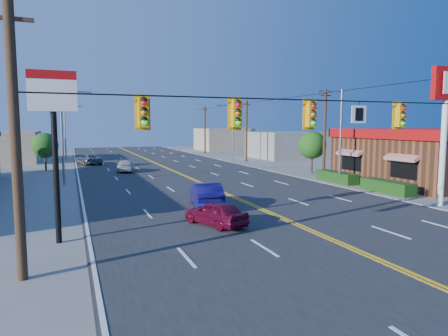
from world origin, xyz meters
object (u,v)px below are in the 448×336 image
object	(u,v)px
kfc	(438,155)
car_magenta	(216,214)
car_blue	(206,196)
pizza_hut_sign	(54,120)
car_white	(125,166)
car_silver	(89,160)
signal_span	(333,128)
kfc_pylon	(445,108)

from	to	relation	value
kfc	car_magenta	xyz separation A→B (m)	(-23.72, -7.81, -1.77)
car_magenta	car_blue	xyz separation A→B (m)	(1.00, 4.45, 0.14)
pizza_hut_sign	car_white	xyz separation A→B (m)	(6.04, 25.52, -4.57)
kfc	car_silver	size ratio (longest dim) A/B	3.41
kfc	car_blue	world-z (taller)	kfc
signal_span	car_silver	xyz separation A→B (m)	(-8.17, 39.11, -4.22)
car_blue	kfc	bearing A→B (deg)	-161.06
car_silver	signal_span	bearing A→B (deg)	85.91
kfc	kfc_pylon	distance (m)	12.52
signal_span	car_blue	size ratio (longest dim) A/B	5.34
kfc	signal_span	bearing A→B (deg)	-149.06
car_blue	car_silver	bearing A→B (deg)	-69.31
car_white	car_silver	xyz separation A→B (m)	(-3.33, 9.60, 0.05)
pizza_hut_sign	car_silver	distance (m)	35.51
car_silver	kfc_pylon	bearing A→B (deg)	102.89
car_blue	car_white	world-z (taller)	car_blue
kfc_pylon	pizza_hut_sign	size ratio (longest dim) A/B	1.24
signal_span	car_blue	world-z (taller)	signal_span
pizza_hut_sign	car_blue	xyz separation A→B (m)	(8.18, 4.64, -4.43)
kfc	car_silver	distance (m)	39.15
pizza_hut_sign	kfc	bearing A→B (deg)	14.52
kfc_pylon	car_blue	distance (m)	15.51
signal_span	car_magenta	world-z (taller)	signal_span
kfc_pylon	car_white	world-z (taller)	kfc_pylon
car_magenta	kfc_pylon	bearing A→B (deg)	157.13
car_white	kfc_pylon	bearing A→B (deg)	130.15
car_white	car_blue	bearing A→B (deg)	103.98
car_magenta	car_white	world-z (taller)	car_white
signal_span	kfc_pylon	size ratio (longest dim) A/B	2.86
car_silver	car_white	bearing A→B (deg)	93.26
car_blue	car_white	bearing A→B (deg)	-73.64
pizza_hut_sign	car_blue	bearing A→B (deg)	29.55
car_blue	car_silver	size ratio (longest dim) A/B	0.95
car_magenta	car_blue	distance (m)	4.56
kfc	pizza_hut_sign	size ratio (longest dim) A/B	2.38
car_silver	pizza_hut_sign	bearing A→B (deg)	69.70
car_blue	car_silver	distance (m)	30.96
car_blue	car_white	size ratio (longest dim) A/B	1.08
pizza_hut_sign	car_magenta	size ratio (longest dim) A/B	1.91
kfc	pizza_hut_sign	distance (m)	32.04
signal_span	kfc_pylon	bearing A→B (deg)	19.78
kfc	kfc_pylon	world-z (taller)	kfc_pylon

